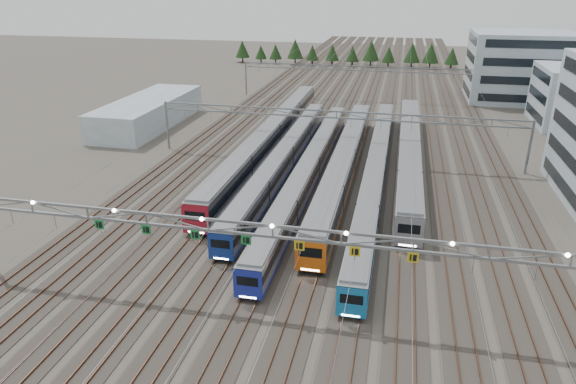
% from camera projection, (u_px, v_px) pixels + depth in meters
% --- Properties ---
extents(ground, '(400.00, 400.00, 0.00)m').
position_uv_depth(ground, '(274.00, 306.00, 44.56)').
color(ground, '#47423A').
rests_on(ground, ground).
extents(track_bed, '(54.00, 260.00, 5.42)m').
position_uv_depth(track_bed, '(365.00, 82.00, 134.20)').
color(track_bed, '#2D2823').
rests_on(track_bed, ground).
extents(train_a, '(3.13, 66.93, 4.09)m').
position_uv_depth(train_a, '(271.00, 135.00, 85.36)').
color(train_a, black).
rests_on(train_a, ground).
extents(train_b, '(2.65, 57.17, 3.44)m').
position_uv_depth(train_b, '(285.00, 157.00, 75.96)').
color(train_b, black).
rests_on(train_b, ground).
extents(train_c, '(2.61, 61.38, 3.39)m').
position_uv_depth(train_c, '(310.00, 168.00, 71.70)').
color(train_c, black).
rests_on(train_c, ground).
extents(train_d, '(3.03, 56.45, 3.95)m').
position_uv_depth(train_d, '(345.00, 161.00, 73.44)').
color(train_d, black).
rests_on(train_d, ground).
extents(train_e, '(2.58, 67.16, 3.36)m').
position_uv_depth(train_e, '(376.00, 167.00, 71.88)').
color(train_e, black).
rests_on(train_e, ground).
extents(train_f, '(3.07, 55.80, 4.01)m').
position_uv_depth(train_f, '(409.00, 151.00, 77.59)').
color(train_f, black).
rests_on(train_f, ground).
extents(gantry_near, '(56.36, 0.61, 8.08)m').
position_uv_depth(gantry_near, '(272.00, 234.00, 41.75)').
color(gantry_near, gray).
rests_on(gantry_near, ground).
extents(gantry_mid, '(56.36, 0.36, 8.00)m').
position_uv_depth(gantry_mid, '(336.00, 121.00, 78.20)').
color(gantry_mid, gray).
rests_on(gantry_mid, ground).
extents(gantry_far, '(56.36, 0.36, 8.00)m').
position_uv_depth(gantry_far, '(361.00, 72.00, 118.79)').
color(gantry_far, gray).
rests_on(gantry_far, ground).
extents(depot_bldg_north, '(22.00, 18.00, 15.40)m').
position_uv_depth(depot_bldg_north, '(519.00, 67.00, 118.25)').
color(depot_bldg_north, '#90A3AC').
rests_on(depot_bldg_north, ground).
extents(west_shed, '(10.00, 30.00, 5.09)m').
position_uv_depth(west_shed, '(149.00, 112.00, 99.24)').
color(west_shed, '#90A3AC').
rests_on(west_shed, ground).
extents(treeline, '(81.20, 5.60, 7.02)m').
position_uv_depth(treeline, '(352.00, 53.00, 167.25)').
color(treeline, '#332114').
rests_on(treeline, ground).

